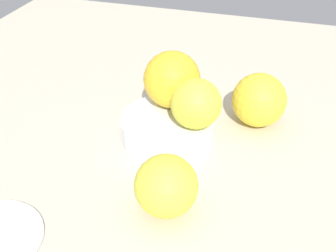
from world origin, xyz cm
name	(u,v)px	position (x,y,z in cm)	size (l,w,h in cm)	color
ground_plane	(168,142)	(0.00, 0.00, -1.00)	(110.00, 110.00, 2.00)	#BCB29E
fruit_bowl	(168,128)	(0.00, 0.00, 1.66)	(14.10, 14.10, 3.51)	silver
orange_in_bowl_0	(172,80)	(-4.00, -0.57, 7.84)	(8.65, 8.65, 8.65)	yellow
orange_in_bowl_1	(196,104)	(0.52, 4.25, 7.13)	(7.24, 7.24, 7.24)	yellow
orange_loose_0	(166,186)	(14.14, 3.99, 3.85)	(7.71, 7.71, 7.71)	yellow
orange_loose_1	(259,100)	(-7.84, 12.43, 4.24)	(8.47, 8.47, 8.47)	yellow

